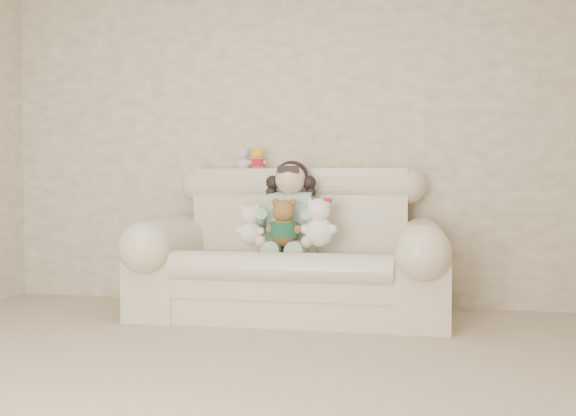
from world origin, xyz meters
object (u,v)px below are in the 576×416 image
(cream_teddy, at_px, (250,221))
(seated_child, at_px, (291,206))
(brown_teddy, at_px, (284,218))
(white_cat, at_px, (319,217))
(sofa, at_px, (291,242))

(cream_teddy, bearing_deg, seated_child, 25.27)
(seated_child, distance_m, cream_teddy, 0.33)
(seated_child, distance_m, brown_teddy, 0.24)
(seated_child, xyz_separation_m, white_cat, (0.23, -0.21, -0.06))
(seated_child, relative_size, brown_teddy, 1.80)
(sofa, height_order, seated_child, seated_child)
(white_cat, bearing_deg, seated_child, 141.82)
(sofa, distance_m, brown_teddy, 0.22)
(white_cat, bearing_deg, sofa, 153.07)
(sofa, bearing_deg, brown_teddy, -97.34)
(brown_teddy, height_order, cream_teddy, brown_teddy)
(brown_teddy, distance_m, white_cat, 0.23)
(white_cat, distance_m, cream_teddy, 0.47)
(sofa, xyz_separation_m, brown_teddy, (-0.02, -0.15, 0.17))
(sofa, relative_size, seated_child, 3.14)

